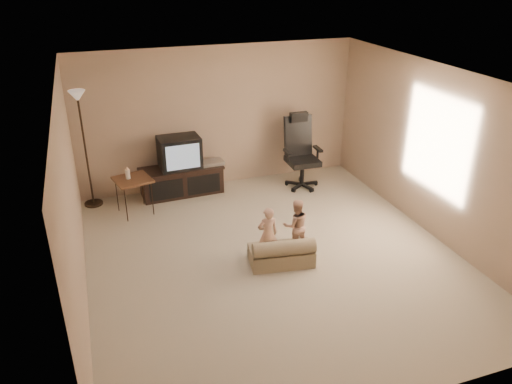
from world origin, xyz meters
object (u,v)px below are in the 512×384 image
tv_stand (181,171)px  side_table (132,180)px  floor_lamp (81,124)px  child_sofa (282,253)px  toddler_left (268,234)px  toddler_right (296,225)px  office_chair (301,161)px

tv_stand → side_table: size_ratio=1.81×
floor_lamp → child_sofa: floor_lamp is taller
toddler_left → toddler_right: toddler_left is taller
tv_stand → child_sofa: 2.83m
tv_stand → office_chair: size_ratio=1.11×
office_chair → toddler_right: office_chair is taller
office_chair → side_table: (-3.00, -0.12, 0.11)m
floor_lamp → toddler_left: bearing=-49.3°
office_chair → child_sofa: size_ratio=1.45×
toddler_right → floor_lamp: bearing=-35.1°
floor_lamp → toddler_right: bearing=-42.6°
floor_lamp → toddler_right: 3.78m
toddler_left → floor_lamp: bearing=-49.5°
child_sofa → side_table: bearing=136.5°
child_sofa → toddler_left: size_ratio=1.15×
tv_stand → toddler_right: bearing=-66.9°
office_chair → toddler_left: office_chair is taller
side_table → toddler_left: bearing=-52.3°
side_table → child_sofa: (1.71, -2.21, -0.42)m
tv_stand → side_table: tv_stand is taller
toddler_right → side_table: bearing=-35.8°
floor_lamp → toddler_left: size_ratio=2.45×
office_chair → toddler_left: size_ratio=1.68×
toddler_left → toddler_right: 0.48m
side_table → toddler_right: side_table is taller
side_table → floor_lamp: (-0.64, 0.54, 0.84)m
tv_stand → child_sofa: size_ratio=1.61×
child_sofa → floor_lamp: bearing=139.2°
side_table → child_sofa: side_table is taller
side_table → floor_lamp: 1.19m
child_sofa → toddler_right: 0.49m
side_table → toddler_left: 2.57m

